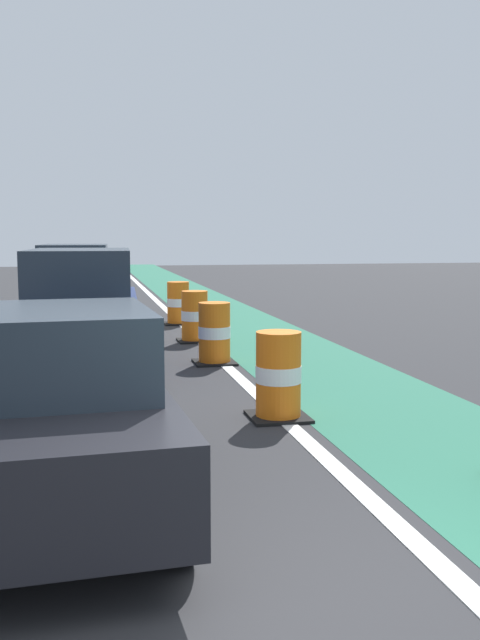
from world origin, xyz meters
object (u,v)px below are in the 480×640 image
object	(u,v)px
parked_sedan_nearest	(46,412)
parked_suv_third	(75,284)
parked_suv_second	(81,309)
traffic_barrel_far	(178,304)
traffic_barrel_front	(278,376)
traffic_barrel_mid	(214,334)
traffic_barrel_back	(195,317)

from	to	relation	value
parked_sedan_nearest	parked_suv_third	size ratio (longest dim) A/B	0.90
parked_sedan_nearest	parked_suv_second	world-z (taller)	parked_suv_second
parked_sedan_nearest	parked_suv_second	size ratio (longest dim) A/B	0.90
parked_suv_second	traffic_barrel_far	world-z (taller)	parked_suv_second
parked_suv_third	traffic_barrel_front	xyz separation A→B (m)	(2.59, -10.27, -0.50)
parked_suv_third	traffic_barrel_mid	size ratio (longest dim) A/B	4.29
traffic_barrel_front	traffic_barrel_mid	world-z (taller)	same
parked_suv_third	traffic_barrel_front	bearing A→B (deg)	-75.83
parked_sedan_nearest	parked_suv_third	bearing A→B (deg)	89.78
traffic_barrel_mid	traffic_barrel_back	size ratio (longest dim) A/B	1.00
traffic_barrel_front	traffic_barrel_mid	distance (m)	3.93
parked_sedan_nearest	parked_suv_third	world-z (taller)	parked_suv_third
parked_sedan_nearest	parked_suv_third	distance (m)	12.74
traffic_barrel_mid	parked_suv_third	bearing A→B (deg)	111.42
parked_sedan_nearest	traffic_barrel_mid	size ratio (longest dim) A/B	3.85
parked_suv_third	traffic_barrel_far	world-z (taller)	parked_suv_third
parked_suv_second	traffic_barrel_front	size ratio (longest dim) A/B	4.30
traffic_barrel_front	parked_suv_second	bearing A→B (deg)	122.31
parked_suv_second	traffic_barrel_far	size ratio (longest dim) A/B	4.30
traffic_barrel_far	parked_suv_third	bearing A→B (deg)	166.46
parked_suv_second	traffic_barrel_mid	xyz separation A→B (m)	(2.29, 0.14, -0.50)
traffic_barrel_mid	traffic_barrel_far	size ratio (longest dim) A/B	1.00
parked_suv_third	traffic_barrel_back	xyz separation A→B (m)	(2.53, -3.67, -0.50)
parked_suv_third	traffic_barrel_mid	world-z (taller)	parked_suv_third
parked_suv_third	traffic_barrel_back	world-z (taller)	parked_suv_third
parked_suv_second	traffic_barrel_front	distance (m)	4.51
parked_sedan_nearest	parked_suv_third	xyz separation A→B (m)	(0.05, 12.73, 0.20)
parked_suv_third	traffic_barrel_mid	bearing A→B (deg)	-68.58
traffic_barrel_mid	traffic_barrel_front	bearing A→B (deg)	-88.46
parked_suv_second	traffic_barrel_back	world-z (taller)	parked_suv_second
parked_suv_second	traffic_barrel_far	bearing A→B (deg)	67.99
parked_suv_third	traffic_barrel_front	distance (m)	10.60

